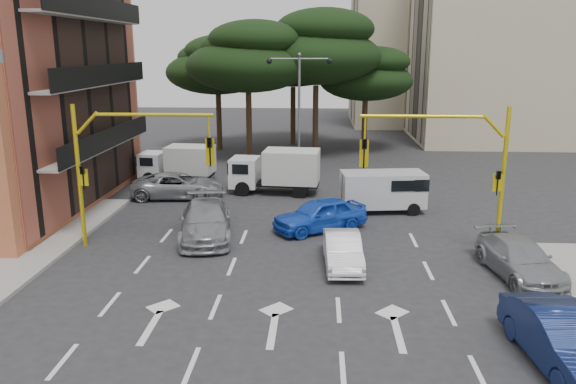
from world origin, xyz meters
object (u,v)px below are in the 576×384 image
Objects in this scene: street_lamp_center at (299,93)px; car_navy_parked at (563,340)px; signal_mast_right at (458,160)px; box_truck_a at (178,164)px; car_white_hatch at (343,250)px; van_white at (383,191)px; signal_mast_left at (120,157)px; box_truck_b at (276,171)px; car_silver_wagon at (206,220)px; car_silver_cross_a at (178,185)px; car_blue_compact at (320,214)px; car_silver_parked at (520,259)px.

street_lamp_center is 1.68× the size of car_navy_parked.
signal_mast_right is 18.92m from box_truck_a.
box_truck_a is (-9.83, 13.69, 0.51)m from car_white_hatch.
signal_mast_right is 1.43× the size of van_white.
signal_mast_left reaches higher than van_white.
van_white reaches higher than car_navy_parked.
car_white_hatch is at bearing -158.15° from box_truck_b.
car_silver_wagon is 7.32m from car_silver_cross_a.
street_lamp_center reaches higher than car_navy_parked.
car_blue_compact reaches higher than car_silver_parked.
signal_mast_right is 1.35× the size of car_blue_compact.
car_silver_wagon is at bearing -160.54° from car_silver_cross_a.
car_blue_compact is 1.05× the size of van_white.
car_silver_wagon is 15.09m from car_navy_parked.
car_blue_compact is 0.86× the size of box_truck_b.
van_white reaches higher than car_silver_parked.
car_navy_parked is 25.57m from box_truck_a.
car_navy_parked is (7.75, -22.48, -4.66)m from street_lamp_center.
signal_mast_right reaches higher than car_navy_parked.
car_silver_wagon is 1.28× the size of van_white.
car_blue_compact is 0.83× the size of car_silver_wagon.
van_white is at bearing 70.45° from car_white_hatch.
car_silver_cross_a is 1.09× the size of car_silver_parked.
signal_mast_left is 15.65m from street_lamp_center.
signal_mast_right is at bearing 32.51° from car_blue_compact.
signal_mast_left is 17.13m from car_navy_parked.
car_silver_parked is at bearing -8.77° from car_white_hatch.
car_navy_parked reaches higher than car_silver_parked.
signal_mast_right reaches higher than car_silver_cross_a.
signal_mast_left is 12.34m from box_truck_a.
box_truck_a is (-8.95, 9.32, 0.40)m from car_blue_compact.
signal_mast_left is at bearing -171.74° from box_truck_a.
car_silver_parked is 9.34m from van_white.
signal_mast_left is at bearing -165.44° from car_silver_wagon.
car_blue_compact reaches higher than car_silver_cross_a.
car_silver_parked is 21.71m from box_truck_a.
signal_mast_right is at bearing -64.09° from street_lamp_center.
car_silver_cross_a is at bearing 125.19° from car_navy_parked.
car_navy_parked is (5.48, -6.79, 0.12)m from car_white_hatch.
car_navy_parked is 0.99× the size of car_silver_parked.
car_white_hatch is (2.27, -15.69, -4.79)m from street_lamp_center.
car_silver_cross_a is 18.54m from car_silver_parked.
car_blue_compact is 0.87× the size of car_silver_cross_a.
car_blue_compact is (1.39, -11.32, -4.67)m from street_lamp_center.
car_white_hatch is at bearing -159.62° from signal_mast_right.
street_lamp_center is 1.50× the size of box_truck_b.
van_white is at bearing 108.12° from car_silver_parked.
signal_mast_left is (-13.61, 0.00, 0.00)m from signal_mast_right.
box_truck_b is at bearing 169.52° from car_blue_compact.
street_lamp_center is at bearing -157.21° from van_white.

